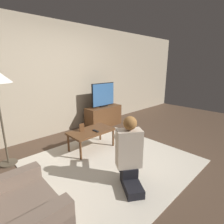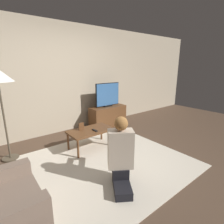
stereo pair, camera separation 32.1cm
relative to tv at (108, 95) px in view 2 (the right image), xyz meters
name	(u,v)px [view 2 (the right image)]	position (x,y,z in m)	size (l,w,h in m)	color
ground_plane	(109,162)	(-1.13, -1.52, -0.87)	(10.00, 10.00, 0.00)	brown
wall_back	(60,79)	(-1.13, 0.41, 0.43)	(10.00, 0.06, 2.60)	tan
rug	(109,161)	(-1.13, -1.52, -0.86)	(2.52, 2.35, 0.02)	beige
tv_stand	(108,116)	(0.00, 0.00, -0.59)	(1.00, 0.39, 0.55)	brown
tv	(108,95)	(0.00, 0.00, 0.00)	(0.74, 0.08, 0.63)	black
coffee_table	(91,132)	(-1.09, -0.89, -0.51)	(0.87, 0.49, 0.40)	brown
person_kneeling	(121,152)	(-1.35, -2.08, -0.38)	(0.64, 0.80, 0.98)	black
picture_frame	(81,126)	(-1.24, -0.79, -0.40)	(0.11, 0.01, 0.15)	brown
remote	(95,130)	(-1.06, -0.99, -0.46)	(0.04, 0.15, 0.02)	black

